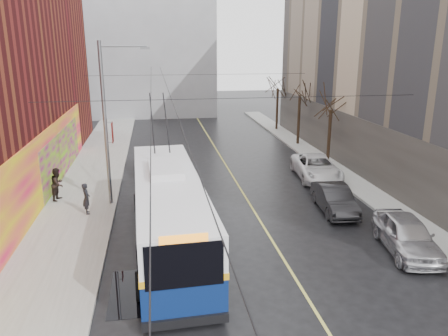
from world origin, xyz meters
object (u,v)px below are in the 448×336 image
object	(u,v)px
tree_near	(332,99)
tree_mid	(300,86)
parked_car_c	(316,167)
following_car	(146,161)
pedestrian_a	(86,198)
parked_car_a	(406,235)
tree_far	(278,81)
trolleybus	(168,209)
pedestrian_b	(58,184)
streetlight_pole	(108,121)
parked_car_b	(334,199)

from	to	relation	value
tree_near	tree_mid	xyz separation A→B (m)	(0.00, 7.00, 0.28)
tree_mid	parked_car_c	distance (m)	11.08
tree_near	following_car	bearing A→B (deg)	177.01
tree_near	pedestrian_a	world-z (taller)	tree_near
following_car	parked_car_a	bearing A→B (deg)	-54.89
parked_car_a	pedestrian_a	size ratio (longest dim) A/B	2.80
tree_near	tree_far	distance (m)	14.00
tree_mid	trolleybus	world-z (taller)	tree_mid
tree_far	trolleybus	distance (m)	28.54
tree_mid	trolleybus	xyz separation A→B (m)	(-12.23, -18.56, -3.53)
tree_near	parked_car_c	bearing A→B (deg)	-124.40
pedestrian_b	parked_car_a	bearing A→B (deg)	-103.47
tree_mid	parked_car_c	world-z (taller)	tree_mid
parked_car_c	pedestrian_b	xyz separation A→B (m)	(-16.29, -2.03, 0.32)
trolleybus	parked_car_c	distance (m)	13.40
streetlight_pole	parked_car_a	world-z (taller)	streetlight_pole
tree_near	tree_far	xyz separation A→B (m)	(0.00, 14.00, 0.17)
tree_far	following_car	world-z (taller)	tree_far
tree_mid	tree_far	world-z (taller)	tree_mid
tree_mid	pedestrian_a	distance (m)	22.24
tree_mid	pedestrian_a	bearing A→B (deg)	-138.67
streetlight_pole	parked_car_c	bearing A→B (deg)	13.13
tree_mid	parked_car_a	distance (m)	21.43
tree_near	streetlight_pole	bearing A→B (deg)	-158.38
streetlight_pole	parked_car_c	world-z (taller)	streetlight_pole
following_car	pedestrian_b	bearing A→B (deg)	-133.84
tree_mid	following_car	size ratio (longest dim) A/B	1.49
tree_near	pedestrian_a	bearing A→B (deg)	-155.66
parked_car_b	pedestrian_b	world-z (taller)	pedestrian_b
tree_near	pedestrian_a	distance (m)	18.43
tree_near	parked_car_b	distance (m)	10.32
parked_car_c	following_car	size ratio (longest dim) A/B	1.25
tree_near	parked_car_a	xyz separation A→B (m)	(-2.00, -13.87, -4.18)
parked_car_b	parked_car_c	world-z (taller)	parked_car_c
trolleybus	parked_car_b	xyz separation A→B (m)	(9.03, 2.71, -1.00)
tree_near	tree_far	size ratio (longest dim) A/B	0.97
parked_car_a	parked_car_b	distance (m)	5.17
tree_near	tree_mid	distance (m)	7.01
tree_far	parked_car_a	distance (m)	28.28
tree_far	tree_mid	bearing A→B (deg)	-90.00
parked_car_c	following_car	bearing A→B (deg)	167.87
tree_far	pedestrian_b	size ratio (longest dim) A/B	3.47
trolleybus	parked_car_c	bearing A→B (deg)	37.76
streetlight_pole	trolleybus	bearing A→B (deg)	-62.36
parked_car_b	parked_car_c	bearing A→B (deg)	83.69
tree_mid	tree_far	xyz separation A→B (m)	(0.00, 7.00, -0.11)
tree_near	parked_car_c	size ratio (longest dim) A/B	1.15
tree_near	parked_car_b	bearing A→B (deg)	-109.89
tree_far	parked_car_c	xyz separation A→B (m)	(-2.01, -16.94, -4.37)
tree_far	trolleybus	bearing A→B (deg)	-115.57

